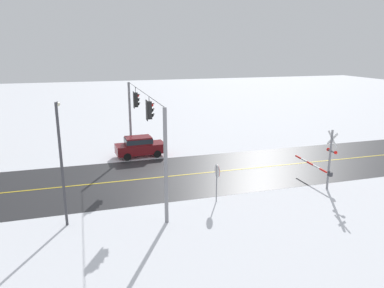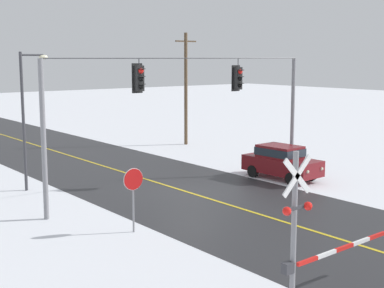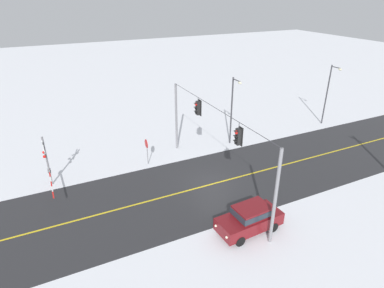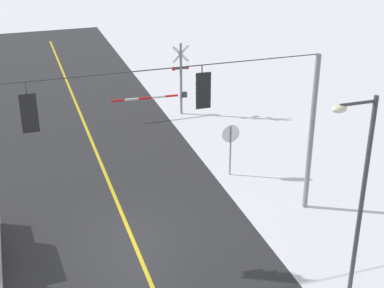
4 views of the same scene
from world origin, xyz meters
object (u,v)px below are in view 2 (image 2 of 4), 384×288
at_px(parked_car_maroon, 281,161).
at_px(streetlamp_near, 27,108).
at_px(stop_sign, 133,186).
at_px(utility_pole, 186,88).
at_px(railroad_crossing, 304,230).

height_order(parked_car_maroon, streetlamp_near, streetlamp_near).
height_order(stop_sign, utility_pole, utility_pole).
xyz_separation_m(stop_sign, parked_car_maroon, (10.83, 2.97, -0.76)).
xyz_separation_m(streetlamp_near, utility_pole, (14.39, 6.68, 0.20)).
height_order(railroad_crossing, streetlamp_near, streetlamp_near).
xyz_separation_m(railroad_crossing, streetlamp_near, (-0.58, 16.32, 1.95)).
relative_size(streetlamp_near, utility_pole, 0.81).
height_order(parked_car_maroon, utility_pole, utility_pole).
height_order(railroad_crossing, utility_pole, utility_pole).
distance_m(stop_sign, parked_car_maroon, 11.25).
bearing_deg(streetlamp_near, parked_car_maroon, -26.67).
bearing_deg(utility_pole, railroad_crossing, -120.99).
distance_m(stop_sign, utility_pole, 20.86).
xyz_separation_m(stop_sign, streetlamp_near, (-0.39, 8.61, 2.20)).
bearing_deg(utility_pole, stop_sign, -132.48).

